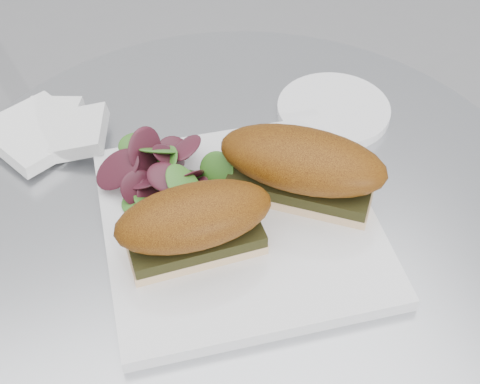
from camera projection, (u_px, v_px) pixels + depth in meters
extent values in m
cylinder|color=silver|center=(242.00, 213.00, 0.75)|extent=(0.70, 0.70, 0.02)
cylinder|color=silver|center=(242.00, 374.00, 1.01)|extent=(0.07, 0.07, 0.71)
cube|color=white|center=(240.00, 224.00, 0.71)|extent=(0.32, 0.32, 0.02)
cube|color=beige|center=(196.00, 246.00, 0.67)|extent=(0.14, 0.06, 0.01)
cube|color=black|center=(195.00, 237.00, 0.66)|extent=(0.14, 0.06, 0.01)
ellipsoid|color=#6E3D0A|center=(194.00, 217.00, 0.64)|extent=(0.16, 0.08, 0.06)
cube|color=beige|center=(300.00, 190.00, 0.73)|extent=(0.16, 0.15, 0.01)
cube|color=black|center=(301.00, 181.00, 0.72)|extent=(0.16, 0.15, 0.01)
ellipsoid|color=#6E3D0A|center=(303.00, 160.00, 0.69)|extent=(0.19, 0.17, 0.06)
cylinder|color=white|center=(333.00, 110.00, 0.84)|extent=(0.14, 0.14, 0.01)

